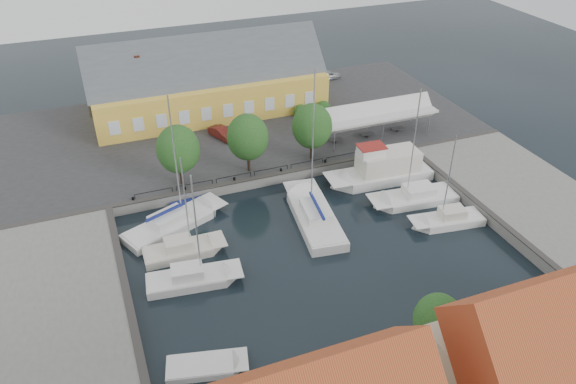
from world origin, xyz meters
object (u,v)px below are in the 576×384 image
Objects in this scene: trawler at (382,171)px; west_boat_b at (183,252)px; warehouse at (203,85)px; west_boat_a at (173,224)px; car_silver at (328,75)px; west_boat_c at (192,280)px; launch_nw at (190,206)px; tent_canopy at (376,114)px; car_red at (222,133)px; center_sailboat at (314,218)px; east_boat_b at (448,221)px; east_boat_a at (414,199)px; launch_sw at (206,368)px.

west_boat_b reaches higher than trawler.
west_boat_a is (-8.49, -21.91, -4.16)m from warehouse.
car_silver is 0.34× the size of west_boat_c.
trawler is 1.16× the size of west_boat_b.
west_boat_b is at bearing -107.69° from launch_nw.
tent_canopy is 23.82m from launch_nw.
tent_canopy is 17.65m from car_red.
tent_canopy is at bearing 17.81° from west_boat_a.
center_sailboat is at bearing -155.87° from trawler.
west_boat_c is (-23.86, 0.54, -0.00)m from east_boat_b.
launch_nw is (2.20, 6.88, -0.17)m from west_boat_b.
west_boat_a is at bearing 127.05° from car_silver.
tent_canopy reaches higher than car_silver.
warehouse is 2.71× the size of west_boat_c.
launch_nw is (-19.75, 2.19, -0.93)m from trawler.
west_boat_a is at bearing -111.17° from warehouse.
west_boat_b is 0.94× the size of west_boat_c.
center_sailboat is at bearing 146.82° from car_silver.
east_boat_b reaches higher than tent_canopy.
east_boat_a is 4.47m from east_boat_b.
west_boat_a is 3.43m from launch_nw.
west_boat_c is at bearing 134.67° from car_silver.
car_red is at bearing -89.91° from warehouse.
car_silver is 34.44m from launch_nw.
west_boat_c is (-25.21, -16.19, -3.42)m from tent_canopy.
car_silver is at bearing 42.69° from launch_nw.
west_boat_c is (-22.04, -8.59, -0.76)m from trawler.
launch_nw is at bearing 152.30° from east_boat_b.
west_boat_b is (-8.53, -17.96, -1.37)m from car_red.
west_boat_a is at bearing -129.12° from launch_nw.
west_boat_a is (-25.08, -8.06, -3.41)m from tent_canopy.
car_silver is 0.31× the size of trawler.
trawler is 1.18× the size of east_boat_b.
launch_nw is (-6.34, -11.08, -1.54)m from car_red.
trawler is 22.45m from west_boat_b.
east_boat_a is (14.40, -26.19, -4.17)m from warehouse.
west_boat_a is (-22.89, 4.27, 0.01)m from east_boat_a.
car_silver is at bearing 12.12° from warehouse.
west_boat_a is (-12.41, 3.79, -0.09)m from center_sailboat.
center_sailboat reaches higher than trawler.
east_boat_a is 1.25× the size of west_boat_b.
car_silver is 0.91× the size of launch_nw.
launch_nw is at bearing 72.31° from west_boat_b.
east_boat_a is at bearing -2.65° from center_sailboat.
west_boat_a is at bearing 85.82° from launch_sw.
west_boat_c is 2.67× the size of launch_nw.
tent_canopy is 12.98m from east_boat_a.
launch_sw is (-24.13, -12.64, -0.17)m from east_boat_a.
west_boat_a is 16.96m from launch_sw.
west_boat_b is at bearing 84.59° from launch_sw.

